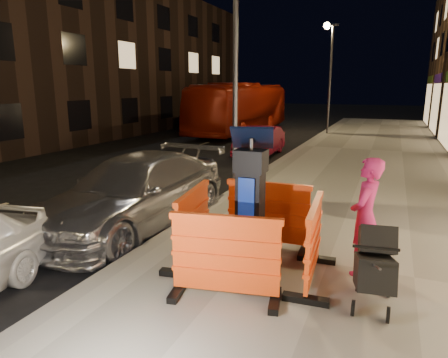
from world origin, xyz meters
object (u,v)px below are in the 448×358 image
at_px(barrier_kerbside, 193,225).
at_px(car_silver, 137,225).
at_px(barrier_front, 225,258).
at_px(man, 365,217).
at_px(parking_kiosk, 250,204).
at_px(bus_doubledecker, 241,133).
at_px(stroller, 374,269).
at_px(barrier_back, 268,215).
at_px(barrier_bldgside, 313,243).
at_px(car_red, 260,156).

relative_size(barrier_kerbside, car_silver, 0.29).
relative_size(barrier_front, man, 0.84).
distance_m(parking_kiosk, barrier_front, 1.05).
height_order(car_silver, bus_doubledecker, bus_doubledecker).
bearing_deg(bus_doubledecker, stroller, -63.99).
relative_size(barrier_back, barrier_bldgside, 1.00).
distance_m(barrier_front, man, 2.19).
bearing_deg(stroller, bus_doubledecker, 106.62).
bearing_deg(stroller, barrier_kerbside, 163.74).
height_order(barrier_back, car_silver, barrier_back).
relative_size(parking_kiosk, barrier_front, 1.40).
bearing_deg(parking_kiosk, barrier_front, -96.01).
bearing_deg(barrier_bldgside, barrier_front, 130.99).
xyz_separation_m(barrier_front, bus_doubledecker, (-6.85, 19.03, -0.72)).
xyz_separation_m(car_red, man, (4.79, -10.03, 1.03)).
relative_size(car_silver, bus_doubledecker, 0.46).
height_order(car_red, man, man).
bearing_deg(bus_doubledecker, man, -63.40).
distance_m(barrier_front, bus_doubledecker, 20.24).
distance_m(bus_doubledecker, man, 19.50).
relative_size(barrier_back, stroller, 1.49).
relative_size(parking_kiosk, bus_doubledecker, 0.19).
relative_size(man, stroller, 1.77).
bearing_deg(stroller, car_silver, 152.06).
bearing_deg(barrier_back, car_red, 105.48).
height_order(barrier_kerbside, car_red, barrier_kerbside).
distance_m(parking_kiosk, barrier_bldgside, 1.05).
relative_size(car_red, man, 2.11).
xyz_separation_m(barrier_kerbside, stroller, (2.73, -0.37, -0.08)).
bearing_deg(stroller, barrier_bldgside, 147.34).
xyz_separation_m(barrier_front, barrier_bldgside, (0.95, 0.95, 0.00)).
xyz_separation_m(barrier_back, car_silver, (-2.97, 0.36, -0.72)).
xyz_separation_m(car_silver, bus_doubledecker, (-3.88, 16.77, 0.00)).
height_order(barrier_front, barrier_kerbside, same).
relative_size(parking_kiosk, man, 1.18).
bearing_deg(parking_kiosk, barrier_kerbside, 173.99).
height_order(barrier_bldgside, car_red, barrier_bldgside).
height_order(parking_kiosk, stroller, parking_kiosk).
distance_m(barrier_back, bus_doubledecker, 18.46).
height_order(parking_kiosk, barrier_bldgside, parking_kiosk).
bearing_deg(stroller, parking_kiosk, 159.68).
xyz_separation_m(bus_doubledecker, man, (8.44, -17.55, 1.03)).
bearing_deg(barrier_front, barrier_bldgside, 33.99).
distance_m(barrier_kerbside, stroller, 2.76).
distance_m(car_silver, man, 4.74).
xyz_separation_m(barrier_back, car_red, (-3.21, 9.60, -0.72)).
bearing_deg(car_red, man, -65.45).
height_order(barrier_bldgside, stroller, barrier_bldgside).
height_order(parking_kiosk, man, parking_kiosk).
distance_m(barrier_kerbside, car_silver, 2.52).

